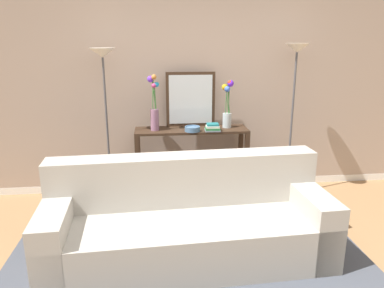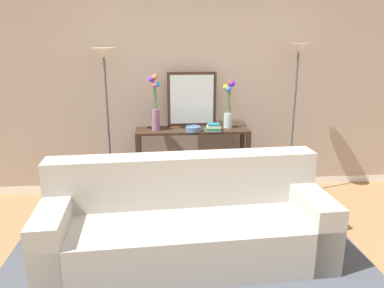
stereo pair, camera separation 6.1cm
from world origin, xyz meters
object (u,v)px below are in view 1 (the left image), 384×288
Objects in this scene: console_table at (192,151)px; vase_short_flowers at (227,106)px; floor_lamp_left at (104,84)px; wall_mirror at (191,99)px; vase_tall_flowers at (154,108)px; book_stack at (213,128)px; book_row_under_console at (159,194)px; floor_lamp_right at (295,79)px; fruit_bowl at (192,129)px; couch at (188,224)px.

vase_short_flowers reaches higher than console_table.
floor_lamp_left is at bearing -176.04° from console_table.
floor_lamp_left is at bearing -176.13° from vase_short_flowers.
wall_mirror reaches higher than vase_tall_flowers.
book_stack is 1.06m from book_row_under_console.
floor_lamp_right reaches higher than floor_lamp_left.
console_table reaches higher than book_row_under_console.
fruit_bowl is 0.97× the size of book_stack.
floor_lamp_right is 1.31m from fruit_bowl.
floor_lamp_right is at bearing -3.21° from console_table.
vase_short_flowers is 0.51m from fruit_bowl.
vase_short_flowers is at bearing -16.59° from wall_mirror.
couch is 3.79× the size of wall_mirror.
console_table is 7.28× the size of book_stack.
vase_short_flowers is at bearing 65.90° from couch.
wall_mirror reaches higher than couch.
book_row_under_console is at bearing -178.10° from vase_short_flowers.
couch is 1.33m from fruit_bowl.
fruit_bowl is at bearing 179.80° from book_stack.
console_table is (0.17, 1.30, 0.27)m from couch.
vase_short_flowers reaches higher than book_row_under_console.
vase_tall_flowers is at bearing 4.59° from floor_lamp_left.
wall_mirror is 0.44m from vase_short_flowers.
floor_lamp_left reaches higher than console_table.
console_table is at bearing -176.34° from vase_short_flowers.
floor_lamp_left is at bearing 180.00° from floor_lamp_right.
vase_tall_flowers is at bearing 172.07° from book_stack.
floor_lamp_left is (-0.96, -0.07, 0.81)m from console_table.
vase_short_flowers reaches higher than couch.
book_stack is (-0.20, -0.14, -0.22)m from vase_short_flowers.
vase_tall_flowers reaches higher than console_table.
couch is at bearing -97.29° from console_table.
vase_short_flowers is at bearing 18.36° from fruit_bowl.
wall_mirror is 0.47m from vase_tall_flowers.
wall_mirror is 0.45m from book_stack.
vase_short_flowers is at bearing 1.90° from book_row_under_console.
floor_lamp_left reaches higher than fruit_bowl.
book_row_under_console is (-0.63, 0.12, -0.84)m from book_stack.
book_row_under_console is at bearing 177.59° from floor_lamp_right.
couch is 4.38× the size of vase_short_flowers.
fruit_bowl is (-1.19, -0.05, -0.55)m from floor_lamp_right.
book_row_under_console is at bearing 100.15° from couch.
console_table is 0.61m from wall_mirror.
wall_mirror reaches higher than console_table.
floor_lamp_left is (-0.80, 1.23, 1.09)m from couch.
floor_lamp_left is 6.15× the size of book_row_under_console.
vase_short_flowers reaches higher than fruit_bowl.
floor_lamp_right is 1.10m from book_stack.
book_stack is (-0.95, -0.05, -0.54)m from floor_lamp_right.
book_row_under_console is at bearing -159.27° from wall_mirror.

